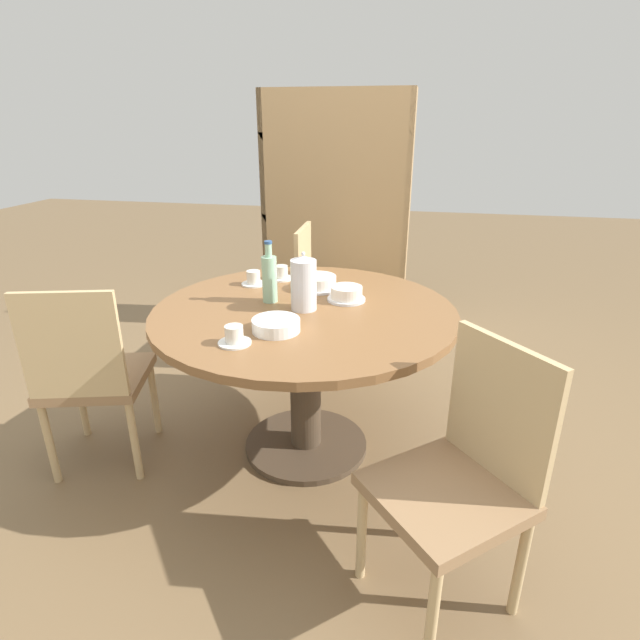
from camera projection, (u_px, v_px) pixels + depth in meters
name	position (u px, v px, depth m)	size (l,w,h in m)	color
ground_plane	(306.00, 446.00, 2.47)	(14.00, 14.00, 0.00)	brown
dining_table	(305.00, 341.00, 2.25)	(1.34, 1.34, 0.73)	#473828
chair_a	(91.00, 374.00, 2.18)	(0.52, 0.52, 0.90)	tan
chair_b	(462.00, 474.00, 1.56)	(0.59, 0.59, 0.90)	tan
chair_c	(324.00, 294.00, 3.16)	(0.44, 0.44, 0.90)	tan
bookshelf	(336.00, 223.00, 3.70)	(1.07, 0.28, 1.70)	tan
coffee_pot	(303.00, 283.00, 2.14)	(0.11, 0.11, 0.26)	silver
water_bottle	(269.00, 277.00, 2.24)	(0.07, 0.07, 0.28)	#99C6A3
cake_main	(317.00, 283.00, 2.44)	(0.21, 0.21, 0.07)	silver
cake_second	(346.00, 294.00, 2.28)	(0.17, 0.17, 0.07)	silver
cup_a	(307.00, 268.00, 2.68)	(0.12, 0.12, 0.07)	silver
cup_b	(254.00, 279.00, 2.50)	(0.12, 0.12, 0.07)	silver
cup_c	(234.00, 337.00, 1.84)	(0.12, 0.12, 0.07)	silver
cup_d	(281.00, 274.00, 2.59)	(0.12, 0.12, 0.07)	silver
plate_stack	(276.00, 325.00, 1.95)	(0.19, 0.19, 0.05)	white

